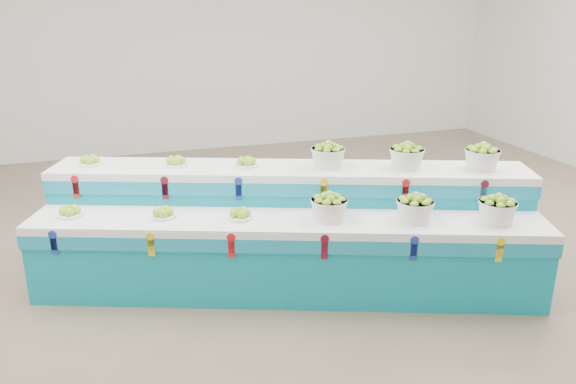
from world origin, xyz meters
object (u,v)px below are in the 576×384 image
(basket_lower_left, at_px, (329,207))
(plate_upper_mid, at_px, (175,161))
(basket_upper_right, at_px, (482,157))
(display_stand, at_px, (288,229))

(basket_lower_left, relative_size, plate_upper_mid, 1.41)
(plate_upper_mid, bearing_deg, basket_lower_left, -41.30)
(basket_upper_right, bearing_deg, plate_upper_mid, 159.92)
(display_stand, height_order, basket_upper_right, basket_upper_right)
(basket_lower_left, bearing_deg, display_stand, 122.32)
(display_stand, bearing_deg, plate_upper_mid, 165.45)
(plate_upper_mid, distance_m, basket_upper_right, 2.81)
(display_stand, distance_m, plate_upper_mid, 1.23)
(basket_lower_left, bearing_deg, basket_upper_right, 1.38)
(display_stand, distance_m, basket_lower_left, 0.56)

